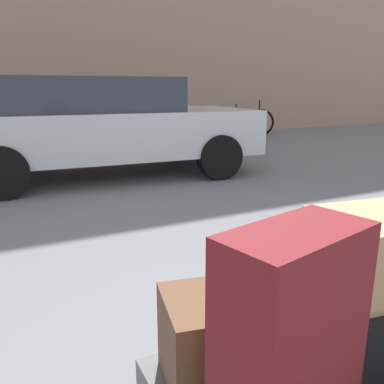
{
  "coord_description": "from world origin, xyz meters",
  "views": [
    {
      "loc": [
        -1.0,
        -0.82,
        1.28
      ],
      "look_at": [
        0.0,
        1.2,
        0.69
      ],
      "focal_mm": 37.28,
      "sensor_mm": 36.0,
      "label": 1
    }
  ],
  "objects": [
    {
      "name": "bollard_kerb_mid",
      "position": [
        3.88,
        7.5,
        0.3
      ],
      "size": [
        0.21,
        0.21,
        0.59
      ],
      "primitive_type": "cylinder",
      "color": "#383838",
      "rests_on": "ground_plane"
    },
    {
      "name": "parked_car",
      "position": [
        0.43,
        5.01,
        0.76
      ],
      "size": [
        4.41,
        2.15,
        1.42
      ],
      "color": "silver",
      "rests_on": "ground_plane"
    },
    {
      "name": "duffel_bag_tan_topmost_pile",
      "position": [
        0.17,
        0.06,
        0.73
      ],
      "size": [
        0.46,
        0.41,
        0.27
      ],
      "primitive_type": "cube",
      "rotation": [
        0.0,
        0.0,
        -0.15
      ],
      "color": "#9E7F56",
      "rests_on": "suitcase_black_center"
    },
    {
      "name": "duffel_bag_brown_stacked_top",
      "position": [
        -0.33,
        0.12,
        0.49
      ],
      "size": [
        0.6,
        0.4,
        0.31
      ],
      "primitive_type": "cube",
      "rotation": [
        0.0,
        0.0,
        -0.2
      ],
      "color": "#51331E",
      "rests_on": "luggage_cart"
    },
    {
      "name": "suitcase_black_center",
      "position": [
        0.17,
        0.06,
        0.47
      ],
      "size": [
        0.69,
        0.53,
        0.25
      ],
      "primitive_type": "cube",
      "rotation": [
        0.0,
        0.0,
        -0.2
      ],
      "color": "black",
      "rests_on": "luggage_cart"
    },
    {
      "name": "bicycle_leaning",
      "position": [
        5.02,
        8.28,
        0.37
      ],
      "size": [
        1.71,
        0.55,
        0.96
      ],
      "color": "black",
      "rests_on": "ground_plane"
    },
    {
      "name": "suitcase_maroon_rear_right",
      "position": [
        -0.35,
        -0.1,
        0.64
      ],
      "size": [
        0.46,
        0.31,
        0.6
      ],
      "primitive_type": "cube",
      "rotation": [
        0.0,
        0.0,
        0.23
      ],
      "color": "maroon",
      "rests_on": "luggage_cart"
    },
    {
      "name": "bollard_kerb_near",
      "position": [
        2.51,
        7.5,
        0.3
      ],
      "size": [
        0.21,
        0.21,
        0.59
      ],
      "primitive_type": "cylinder",
      "color": "#383838",
      "rests_on": "ground_plane"
    }
  ]
}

